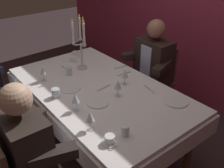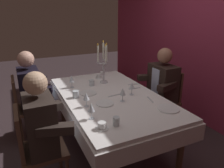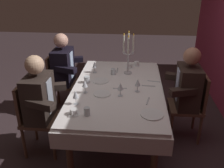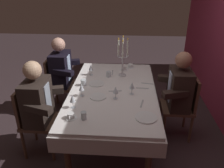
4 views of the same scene
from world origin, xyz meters
The scene contains 25 objects.
ground_plane centered at (0.00, 0.00, 0.00)m, with size 12.00×12.00×0.00m, color #392B2D.
dining_table centered at (0.00, 0.00, 0.62)m, with size 1.94×1.14×0.74m.
candelabra centered at (-0.47, 0.11, 1.01)m, with size 0.15×0.17×0.60m.
dinner_plate_0 centered at (-0.16, -0.23, 0.75)m, with size 0.21×0.21×0.01m, color white.
dinner_plate_1 centered at (0.22, -0.17, 0.75)m, with size 0.20×0.20×0.01m, color white.
dinner_plate_2 centered at (0.63, 0.39, 0.75)m, with size 0.23×0.23×0.01m, color white.
wine_glass_0 centered at (0.23, 0.05, 0.86)m, with size 0.07×0.07×0.16m.
wine_glass_1 centered at (0.19, -0.37, 0.86)m, with size 0.07×0.07×0.16m.
wine_glass_2 centered at (0.10, 0.24, 0.85)m, with size 0.07×0.07×0.16m.
wine_glass_3 centered at (-0.46, -0.36, 0.86)m, with size 0.07×0.07×0.16m.
wine_glass_4 centered at (0.48, -0.42, 0.86)m, with size 0.07×0.07×0.16m.
water_tumbler_0 centered at (-0.41, -0.09, 0.78)m, with size 0.07×0.07×0.08m, color silver.
water_tumbler_1 centered at (-0.10, -0.41, 0.78)m, with size 0.08×0.08×0.08m, color silver.
water_tumbler_2 centered at (0.69, -0.26, 0.78)m, with size 0.06×0.06×0.09m, color silver.
coffee_cup_0 centered at (-0.80, 0.23, 0.77)m, with size 0.13×0.12×0.06m.
coffee_cup_1 centered at (-0.69, 0.13, 0.77)m, with size 0.13×0.12×0.06m.
coffee_cup_2 centered at (0.68, -0.39, 0.77)m, with size 0.13×0.12×0.06m.
fork_0 centered at (-0.06, 0.39, 0.74)m, with size 0.17×0.02×0.01m, color #B7B7BC.
spoon_1 centered at (-0.21, 0.46, 0.74)m, with size 0.17×0.02×0.01m, color #B7B7BC.
fork_2 centered at (0.04, 0.03, 0.74)m, with size 0.17×0.02×0.01m, color #B7B7BC.
spoon_3 centered at (0.33, 0.36, 0.74)m, with size 0.17×0.02×0.01m, color #B7B7BC.
knife_4 centered at (-0.57, -0.04, 0.74)m, with size 0.19×0.02×0.01m, color #B7B7BC.
seated_diner_0 centered at (-0.68, -0.89, 0.74)m, with size 0.63×0.48×1.24m.
seated_diner_1 centered at (-0.10, 0.89, 0.74)m, with size 0.63×0.48×1.24m.
seated_diner_2 centered at (0.35, -0.89, 0.74)m, with size 0.63×0.48×1.24m.
Camera 4 is at (2.64, 0.18, 2.10)m, focal length 36.52 mm.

